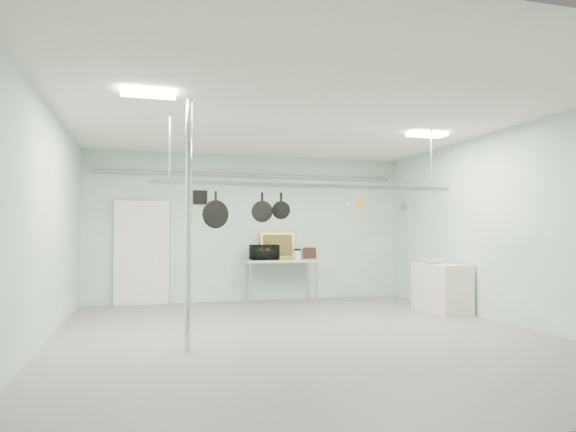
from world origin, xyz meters
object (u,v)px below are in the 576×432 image
object	(u,v)px
prep_table	(281,263)
side_cabinet	(441,288)
microwave	(264,252)
chrome_pole	(188,223)
skillet_mid	(262,206)
skillet_left	(216,210)
coffee_canister	(297,255)
pot_rack	(310,184)
skillet_right	(281,205)
fruit_bowl	(433,261)

from	to	relation	value
prep_table	side_cabinet	world-z (taller)	prep_table
prep_table	microwave	bearing A→B (deg)	177.16
chrome_pole	microwave	world-z (taller)	chrome_pole
prep_table	skillet_mid	distance (m)	3.65
skillet_left	side_cabinet	bearing A→B (deg)	-3.72
prep_table	coffee_canister	size ratio (longest dim) A/B	8.13
side_cabinet	skillet_left	distance (m)	4.73
microwave	prep_table	bearing A→B (deg)	175.98
chrome_pole	pot_rack	bearing A→B (deg)	25.35
side_cabinet	chrome_pole	bearing A→B (deg)	-157.59
prep_table	coffee_canister	bearing A→B (deg)	-18.87
prep_table	skillet_left	size ratio (longest dim) A/B	2.96
skillet_right	coffee_canister	bearing A→B (deg)	85.89
microwave	skillet_right	bearing A→B (deg)	80.30
fruit_bowl	skillet_right	bearing A→B (deg)	-159.47
side_cabinet	microwave	bearing A→B (deg)	142.68
chrome_pole	fruit_bowl	xyz separation A→B (m)	(4.77, 2.14, -0.65)
microwave	coffee_canister	bearing A→B (deg)	167.98
prep_table	microwave	size ratio (longest dim) A/B	2.73
microwave	skillet_left	size ratio (longest dim) A/B	1.08
prep_table	skillet_left	world-z (taller)	skillet_left
chrome_pole	fruit_bowl	world-z (taller)	chrome_pole
chrome_pole	pot_rack	world-z (taller)	chrome_pole
prep_table	skillet_right	bearing A→B (deg)	-104.56
skillet_mid	prep_table	bearing A→B (deg)	96.19
coffee_canister	pot_rack	bearing A→B (deg)	-103.09
microwave	skillet_mid	world-z (taller)	skillet_mid
fruit_bowl	skillet_mid	xyz separation A→B (m)	(-3.62, -1.24, 0.92)
side_cabinet	skillet_mid	world-z (taller)	skillet_mid
pot_rack	coffee_canister	distance (m)	3.49
fruit_bowl	skillet_left	distance (m)	4.57
skillet_right	prep_table	bearing A→B (deg)	91.95
skillet_left	fruit_bowl	bearing A→B (deg)	-1.67
coffee_canister	skillet_left	size ratio (longest dim) A/B	0.36
side_cabinet	skillet_right	world-z (taller)	skillet_right
side_cabinet	coffee_canister	distance (m)	3.09
side_cabinet	microwave	size ratio (longest dim) A/B	2.05
side_cabinet	skillet_mid	size ratio (longest dim) A/B	2.82
skillet_right	chrome_pole	bearing A→B (deg)	-131.54
skillet_mid	pot_rack	bearing A→B (deg)	25.39
side_cabinet	skillet_right	bearing A→B (deg)	-162.11
prep_table	microwave	world-z (taller)	microwave
pot_rack	skillet_left	bearing A→B (deg)	180.00
prep_table	skillet_left	distance (m)	3.90
microwave	fruit_bowl	world-z (taller)	microwave
skillet_right	fruit_bowl	bearing A→B (deg)	37.04
microwave	skillet_left	bearing A→B (deg)	64.77
microwave	coffee_canister	size ratio (longest dim) A/B	2.97
prep_table	microwave	xyz separation A→B (m)	(-0.36, 0.02, 0.23)
side_cabinet	skillet_left	world-z (taller)	skillet_left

